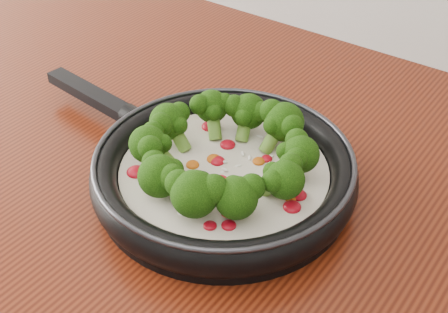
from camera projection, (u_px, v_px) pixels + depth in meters
The scene contains 1 object.
skillet at pixel (222, 168), 0.70m from camera, with size 0.50×0.34×0.09m.
Camera 1 is at (0.26, 0.61, 1.36)m, focal length 48.30 mm.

